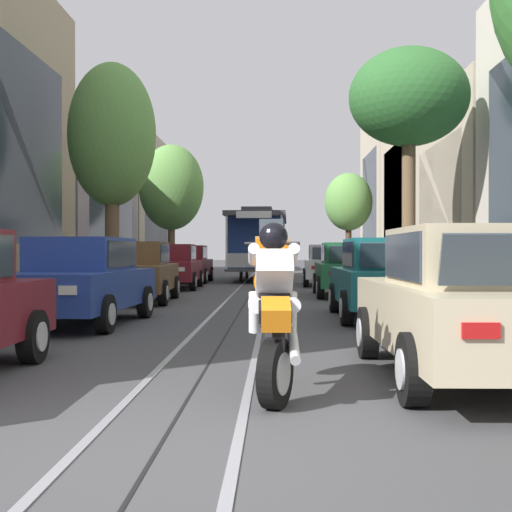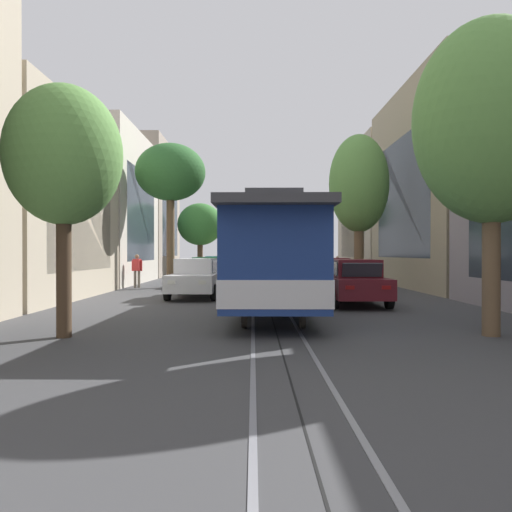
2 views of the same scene
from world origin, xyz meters
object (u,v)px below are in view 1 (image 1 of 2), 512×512
Objects in this scene: parked_car_green_mid_right at (348,269)px; street_tree_kerb_right_second at (409,100)px; pedestrian_on_right_pavement at (465,263)px; parked_car_maroon_fourth_left at (172,266)px; street_tree_kerb_left_mid at (171,188)px; parked_car_blue_second_left at (80,281)px; parked_car_teal_second_right at (385,278)px; parked_car_brown_mid_left at (136,271)px; street_tree_kerb_left_second at (112,137)px; motorcycle_with_rider at (273,301)px; street_tree_kerb_right_mid at (349,203)px; cable_car_trolley at (259,244)px; parked_car_white_fourth_right at (328,265)px; parked_car_maroon_fifth_left at (187,264)px; parked_car_beige_near_right at (471,302)px.

street_tree_kerb_right_second reaches higher than parked_car_green_mid_right.
street_tree_kerb_right_second is at bearing -177.15° from pedestrian_on_right_pavement.
parked_car_maroon_fourth_left is 12.22m from street_tree_kerb_left_mid.
parked_car_blue_second_left and parked_car_teal_second_right have the same top height.
pedestrian_on_right_pavement reaches higher than parked_car_brown_mid_left.
parked_car_maroon_fourth_left is 0.63× the size of street_tree_kerb_left_mid.
street_tree_kerb_left_second is 1.01× the size of street_tree_kerb_right_second.
pedestrian_on_right_pavement is (5.79, 14.79, 0.11)m from motorcycle_with_rider.
parked_car_brown_mid_left is 0.81× the size of street_tree_kerb_right_mid.
parked_car_maroon_fourth_left is at bearing 90.67° from parked_car_blue_second_left.
parked_car_green_mid_right is 0.48× the size of cable_car_trolley.
street_tree_kerb_left_second is (-7.59, 9.10, 4.33)m from parked_car_teal_second_right.
parked_car_teal_second_right is 0.81× the size of street_tree_kerb_right_mid.
parked_car_blue_second_left is at bearing -89.33° from parked_car_maroon_fourth_left.
parked_car_maroon_fourth_left is 4.96m from street_tree_kerb_left_second.
street_tree_kerb_right_mid is 15.22m from pedestrian_on_right_pavement.
cable_car_trolley is 5.29× the size of pedestrian_on_right_pavement.
cable_car_trolley is at bearing -34.70° from street_tree_kerb_left_mid.
street_tree_kerb_right_mid is 2.85× the size of motorcycle_with_rider.
parked_car_white_fourth_right is at bearing 68.66° from parked_car_blue_second_left.
parked_car_teal_second_right is at bearing -104.25° from street_tree_kerb_right_second.
parked_car_maroon_fifth_left is 2.52× the size of pedestrian_on_right_pavement.
street_tree_kerb_left_second is 9.66m from street_tree_kerb_right_second.
parked_car_maroon_fourth_left is 0.58× the size of street_tree_kerb_right_second.
street_tree_kerb_left_mid is at bearing 94.66° from parked_car_blue_second_left.
street_tree_kerb_right_mid reaches higher than parked_car_green_mid_right.
street_tree_kerb_left_mid reaches higher than parked_car_teal_second_right.
street_tree_kerb_right_second is at bearing -46.86° from parked_car_maroon_fifth_left.
parked_car_blue_second_left is at bearing -136.89° from pedestrian_on_right_pavement.
parked_car_green_mid_right is (0.10, 13.18, 0.00)m from parked_car_beige_near_right.
motorcycle_with_rider is at bearing -98.75° from parked_car_green_mid_right.
street_tree_kerb_right_mid is (7.47, 17.93, 3.07)m from parked_car_brown_mid_left.
pedestrian_on_right_pavement reaches higher than parked_car_white_fourth_right.
parked_car_green_mid_right is at bearing -16.72° from street_tree_kerb_left_second.
parked_car_beige_near_right is at bearing -75.30° from street_tree_kerb_left_mid.
street_tree_kerb_right_mid reaches higher than parked_car_beige_near_right.
parked_car_white_fourth_right is 6.73m from pedestrian_on_right_pavement.
street_tree_kerb_left_second is 11.47m from cable_car_trolley.
parked_car_teal_second_right and parked_car_green_mid_right have the same top height.
cable_car_trolley is at bearing 78.81° from parked_car_brown_mid_left.
parked_car_beige_near_right is 2.30× the size of motorcycle_with_rider.
street_tree_kerb_right_mid is at bearing 85.80° from parked_car_teal_second_right.
parked_car_beige_near_right is (5.72, -10.77, 0.00)m from parked_car_brown_mid_left.
parked_car_brown_mid_left is 12.22m from motorcycle_with_rider.
cable_car_trolley reaches higher than pedestrian_on_right_pavement.
cable_car_trolley is (-4.59, -3.36, -2.21)m from street_tree_kerb_right_mid.
street_tree_kerb_right_mid is (-0.25, 14.90, -2.07)m from street_tree_kerb_right_second.
parked_car_beige_near_right is (5.73, -17.12, 0.00)m from parked_car_maroon_fourth_left.
pedestrian_on_right_pavement is at bearing 18.28° from parked_car_brown_mid_left.
parked_car_white_fourth_right is 7.92m from street_tree_kerb_right_second.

